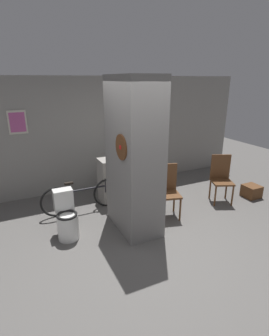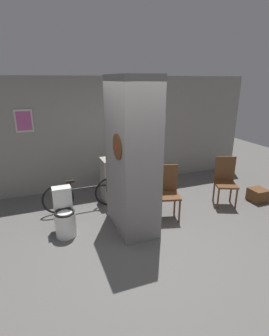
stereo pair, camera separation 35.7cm
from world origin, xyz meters
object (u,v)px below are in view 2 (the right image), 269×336
toilet (65,216)px  chair_by_doorway (225,179)px  chair_near_pillar (167,190)px  bicycle (85,195)px  bottle_tall (128,153)px

toilet → chair_by_doorway: size_ratio=0.78×
chair_near_pillar → bicycle: bearing=164.8°
bicycle → bottle_tall: size_ratio=6.67×
toilet → chair_by_doorway: 3.29m
toilet → chair_near_pillar: 1.92m
bicycle → chair_by_doorway: bearing=-15.6°
chair_by_doorway → toilet: bearing=-156.7°
chair_by_doorway → bottle_tall: 2.11m
bicycle → bottle_tall: (1.02, 0.24, 0.71)m
bicycle → bottle_tall: bottle_tall is taller
toilet → bicycle: toilet is taller
chair_near_pillar → chair_by_doorway: same height
toilet → bottle_tall: (1.51, 1.00, 0.70)m
toilet → chair_by_doorway: bearing=-0.4°
chair_near_pillar → bottle_tall: bottle_tall is taller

